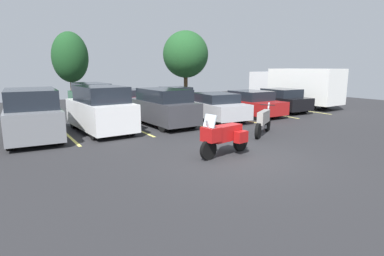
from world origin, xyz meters
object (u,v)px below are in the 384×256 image
Objects in this scene: car_far_maroon at (135,99)px; box_truck at (295,86)px; motorcycle_second at (263,121)px; car_far_green at (91,98)px; car_black at (278,100)px; car_white at (100,110)px; car_charcoal at (163,107)px; car_silver at (213,107)px; car_far_champagne at (174,97)px; motorcycle_touring at (224,136)px; car_grey at (32,115)px; car_red at (249,104)px.

box_truck is (10.19, -4.67, 0.78)m from car_far_maroon.
motorcycle_second is 0.45× the size of car_far_green.
motorcycle_second is 7.60m from car_black.
motorcycle_second is 11.33m from car_far_green.
car_white is 0.99× the size of car_charcoal.
motorcycle_second is 4.28m from car_silver.
motorcycle_second is 10.53m from car_far_champagne.
car_silver is 1.01× the size of car_far_champagne.
motorcycle_touring is 0.48× the size of car_grey.
box_truck reaches higher than motorcycle_touring.
car_far_champagne is (1.48, 10.42, 0.10)m from motorcycle_second.
box_truck is at bearing 33.73° from motorcycle_second.
motorcycle_second is 0.46× the size of car_charcoal.
car_grey is at bearing -177.81° from car_black.
car_red is 6.28m from car_far_champagne.
car_far_champagne is (4.03, 6.24, -0.20)m from car_charcoal.
car_far_green is at bearing 58.55° from car_grey.
car_far_green is at bearing 94.66° from motorcycle_touring.
car_far_green reaches higher than car_red.
car_far_maroon is (4.10, 6.29, -0.29)m from car_white.
car_far_champagne is at bearing -1.94° from car_far_maroon.
motorcycle_second is 0.47× the size of car_white.
box_truck reaches higher than car_charcoal.
car_silver is (3.84, 5.88, 0.05)m from motorcycle_touring.
car_charcoal is 0.92× the size of car_silver.
car_red is 0.93× the size of car_far_champagne.
car_far_champagne is (0.98, 6.17, -0.02)m from car_silver.
car_black is 0.95× the size of car_far_maroon.
car_grey reaches higher than motorcycle_touring.
car_far_maroon is at bearing 141.84° from car_black.
car_silver is at bearing 0.50° from car_grey.
car_grey is 0.95× the size of car_far_champagne.
car_charcoal reaches higher than motorcycle_second.
motorcycle_second is 10.62m from car_far_maroon.
car_black is at bearing 2.42° from car_white.
car_far_green is 0.67× the size of box_truck.
car_silver reaches higher than car_far_maroon.
motorcycle_second is at bearing -37.43° from car_white.
car_charcoal is at bearing -178.04° from car_red.
car_red is at bearing -165.26° from box_truck.
car_red reaches higher than motorcycle_touring.
box_truck is (13.09, -4.62, 0.53)m from car_far_green.
car_grey is at bearing 152.98° from motorcycle_second.
car_red is (8.68, 0.14, -0.27)m from car_white.
box_truck reaches higher than car_black.
car_charcoal is 0.93× the size of car_far_champagne.
car_black is (8.51, 0.54, -0.18)m from car_charcoal.
car_white reaches higher than car_grey.
car_red is at bearing 42.72° from motorcycle_touring.
car_far_champagne is at bearing 105.52° from car_red.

